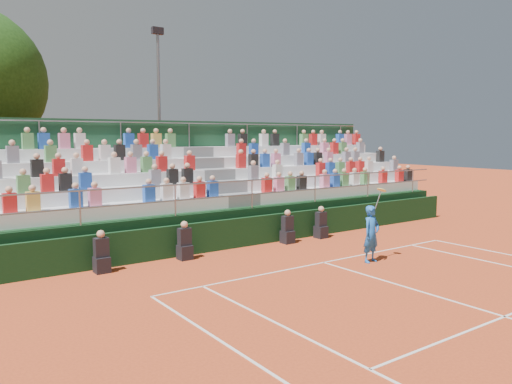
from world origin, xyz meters
TOP-DOWN VIEW (x-y plane):
  - ground at (0.00, 0.00)m, footprint 90.00×90.00m
  - courtside_wall at (0.00, 3.20)m, footprint 20.00×0.15m
  - line_officials at (-1.43, 2.75)m, footprint 8.56×0.40m
  - grandstand at (0.00, 6.44)m, footprint 20.00×5.20m
  - tennis_player at (1.21, -0.75)m, footprint 0.86×0.46m
  - floodlight_mast at (0.95, 13.53)m, footprint 0.60×0.25m

SIDE VIEW (x-z plane):
  - ground at x=0.00m, z-range 0.00..0.00m
  - line_officials at x=-1.43m, z-range -0.12..1.07m
  - courtside_wall at x=0.00m, z-range 0.00..1.00m
  - tennis_player at x=1.21m, z-range -0.25..1.97m
  - grandstand at x=0.00m, z-range -1.11..3.29m
  - floodlight_mast at x=0.95m, z-range 0.69..9.95m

